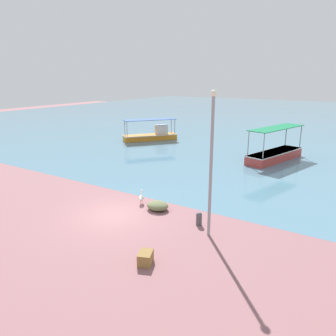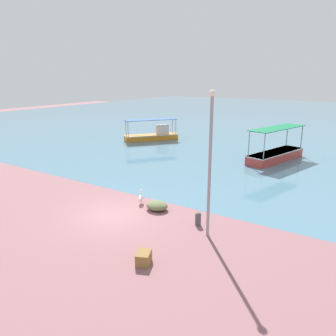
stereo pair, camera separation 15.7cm
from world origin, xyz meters
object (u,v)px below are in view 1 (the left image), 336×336
at_px(net_pile, 157,206).
at_px(cargo_crate, 146,258).
at_px(fishing_boat_outer, 152,135).
at_px(lamp_post, 211,159).
at_px(mooring_bollard, 199,218).
at_px(pelican, 141,198).
at_px(fishing_boat_far_left, 275,154).

relative_size(net_pile, cargo_crate, 1.74).
bearing_deg(fishing_boat_outer, lamp_post, -48.51).
relative_size(fishing_boat_outer, lamp_post, 0.87).
relative_size(fishing_boat_outer, net_pile, 4.61).
xyz_separation_m(fishing_boat_outer, cargo_crate, (14.73, -21.36, -0.36)).
height_order(lamp_post, net_pile, lamp_post).
xyz_separation_m(mooring_bollard, net_pile, (-2.81, 0.48, -0.12)).
bearing_deg(net_pile, fishing_boat_outer, 126.00).
bearing_deg(mooring_bollard, pelican, 170.01).
bearing_deg(fishing_boat_far_left, lamp_post, -85.50).
xyz_separation_m(fishing_boat_far_left, mooring_bollard, (0.38, -15.11, -0.21)).
distance_m(mooring_bollard, cargo_crate, 4.24).
bearing_deg(net_pile, pelican, 169.52).
relative_size(lamp_post, cargo_crate, 9.20).
bearing_deg(pelican, fishing_boat_outer, 123.37).
bearing_deg(cargo_crate, mooring_bollard, 87.63).
xyz_separation_m(fishing_boat_outer, mooring_bollard, (14.90, -17.13, -0.25)).
relative_size(pelican, lamp_post, 0.12).
xyz_separation_m(fishing_boat_far_left, cargo_crate, (0.21, -19.34, -0.33)).
relative_size(lamp_post, mooring_bollard, 9.69).
xyz_separation_m(fishing_boat_outer, pelican, (10.80, -16.40, -0.23)).
distance_m(lamp_post, mooring_bollard, 3.48).
height_order(net_pile, cargo_crate, cargo_crate).
relative_size(pelican, cargo_crate, 1.12).
height_order(fishing_boat_outer, cargo_crate, fishing_boat_outer).
distance_m(fishing_boat_far_left, cargo_crate, 19.34).
bearing_deg(fishing_boat_far_left, cargo_crate, -89.39).
height_order(fishing_boat_far_left, net_pile, fishing_boat_far_left).
bearing_deg(fishing_boat_outer, fishing_boat_far_left, -7.91).
bearing_deg(fishing_boat_outer, cargo_crate, -55.41).
relative_size(fishing_boat_far_left, cargo_crate, 9.59).
xyz_separation_m(mooring_bollard, cargo_crate, (-0.18, -4.23, -0.12)).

